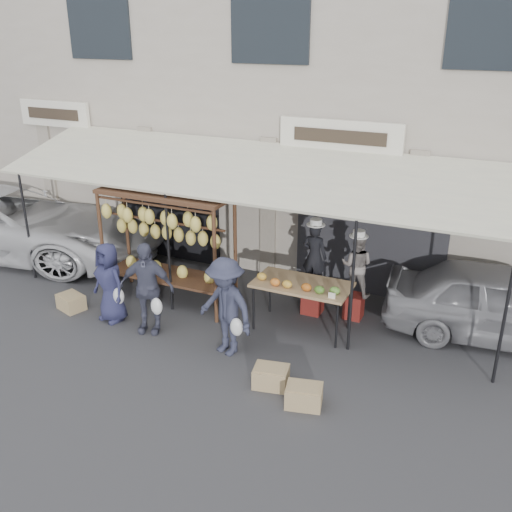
% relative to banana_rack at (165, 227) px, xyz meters
% --- Properties ---
extents(ground_plane, '(90.00, 90.00, 0.00)m').
position_rel_banana_rack_xyz_m(ground_plane, '(1.23, -1.41, -1.57)').
color(ground_plane, '#2D2D30').
extents(shophouse, '(24.00, 6.15, 7.30)m').
position_rel_banana_rack_xyz_m(shophouse, '(1.23, 5.09, 2.07)').
color(shophouse, '#A89F92').
rests_on(shophouse, ground_plane).
extents(awning, '(10.00, 2.35, 2.92)m').
position_rel_banana_rack_xyz_m(awning, '(1.23, 0.87, 1.00)').
color(awning, beige).
rests_on(awning, ground_plane).
extents(banana_rack, '(2.60, 0.90, 2.24)m').
position_rel_banana_rack_xyz_m(banana_rack, '(0.00, 0.00, 0.00)').
color(banana_rack, '#352013').
rests_on(banana_rack, ground_plane).
extents(produce_table, '(1.70, 0.90, 1.04)m').
position_rel_banana_rack_xyz_m(produce_table, '(2.75, 0.02, -0.70)').
color(produce_table, '#A07954').
rests_on(produce_table, ground_plane).
extents(vendor_left, '(0.50, 0.35, 1.30)m').
position_rel_banana_rack_xyz_m(vendor_left, '(2.73, 0.76, -0.42)').
color(vendor_left, black).
rests_on(vendor_left, stool_left).
extents(vendor_right, '(0.61, 0.49, 1.19)m').
position_rel_banana_rack_xyz_m(vendor_right, '(3.49, 0.89, -0.51)').
color(vendor_right, gray).
rests_on(vendor_right, stool_right).
extents(customer_left, '(0.83, 0.65, 1.51)m').
position_rel_banana_rack_xyz_m(customer_left, '(-0.55, -1.06, -0.82)').
color(customer_left, '#242546').
rests_on(customer_left, ground_plane).
extents(customer_mid, '(1.06, 0.66, 1.68)m').
position_rel_banana_rack_xyz_m(customer_mid, '(0.30, -1.12, -0.73)').
color(customer_mid, '#44465A').
rests_on(customer_mid, ground_plane).
extents(customer_right, '(1.23, 0.92, 1.69)m').
position_rel_banana_rack_xyz_m(customer_right, '(1.90, -1.19, -0.73)').
color(customer_right, '#2C2F43').
rests_on(customer_right, ground_plane).
extents(stool_left, '(0.42, 0.42, 0.50)m').
position_rel_banana_rack_xyz_m(stool_left, '(2.73, 0.76, -1.32)').
color(stool_left, maroon).
rests_on(stool_left, ground_plane).
extents(stool_right, '(0.36, 0.36, 0.47)m').
position_rel_banana_rack_xyz_m(stool_right, '(3.49, 0.89, -1.34)').
color(stool_right, maroon).
rests_on(stool_right, ground_plane).
extents(crate_near_a, '(0.58, 0.48, 0.31)m').
position_rel_banana_rack_xyz_m(crate_near_a, '(2.96, -1.77, -1.42)').
color(crate_near_a, tan).
rests_on(crate_near_a, ground_plane).
extents(crate_near_b, '(0.59, 0.50, 0.31)m').
position_rel_banana_rack_xyz_m(crate_near_b, '(3.58, -2.01, -1.42)').
color(crate_near_b, tan).
rests_on(crate_near_b, ground_plane).
extents(crate_far, '(0.59, 0.51, 0.30)m').
position_rel_banana_rack_xyz_m(crate_far, '(-1.54, -1.07, -1.42)').
color(crate_far, tan).
rests_on(crate_far, ground_plane).
extents(sedan, '(4.08, 1.98, 1.34)m').
position_rel_banana_rack_xyz_m(sedan, '(5.99, 1.20, -0.90)').
color(sedan, gray).
rests_on(sedan, ground_plane).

